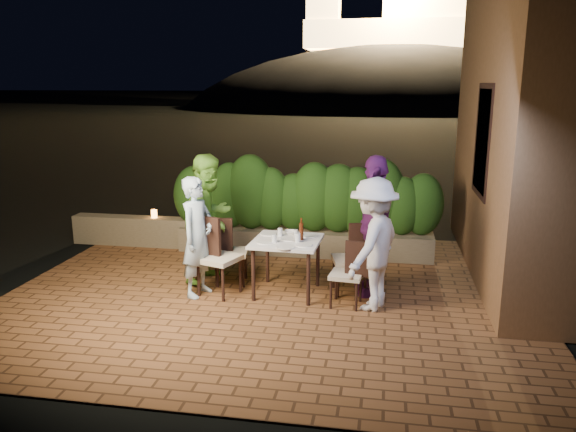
% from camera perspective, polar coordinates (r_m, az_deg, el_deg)
% --- Properties ---
extents(ground, '(400.00, 400.00, 0.00)m').
position_cam_1_polar(ground, '(7.32, -2.60, -9.09)').
color(ground, black).
rests_on(ground, ground).
extents(terrace_floor, '(7.00, 6.00, 0.15)m').
position_cam_1_polar(terrace_floor, '(7.79, -1.79, -8.08)').
color(terrace_floor, brown).
rests_on(terrace_floor, ground).
extents(building_wall, '(1.60, 5.00, 5.00)m').
position_cam_1_polar(building_wall, '(8.86, 24.15, 10.45)').
color(building_wall, brown).
rests_on(building_wall, ground).
extents(window_pane, '(0.08, 1.00, 1.40)m').
position_cam_1_polar(window_pane, '(8.24, 19.35, 7.23)').
color(window_pane, black).
rests_on(window_pane, building_wall).
extents(window_frame, '(0.06, 1.15, 1.55)m').
position_cam_1_polar(window_frame, '(8.24, 19.28, 7.23)').
color(window_frame, black).
rests_on(window_frame, building_wall).
extents(planter, '(4.20, 0.55, 0.40)m').
position_cam_1_polar(planter, '(9.35, 1.64, -2.62)').
color(planter, brown).
rests_on(planter, ground).
extents(hedge, '(4.00, 0.70, 1.10)m').
position_cam_1_polar(hedge, '(9.18, 1.67, 1.89)').
color(hedge, '#1F4412').
rests_on(hedge, planter).
extents(parapet, '(2.20, 0.30, 0.50)m').
position_cam_1_polar(parapet, '(10.20, -15.28, -1.45)').
color(parapet, brown).
rests_on(parapet, ground).
extents(hill, '(52.00, 40.00, 22.00)m').
position_cam_1_polar(hill, '(66.95, 10.44, 7.33)').
color(hill, black).
rests_on(hill, ground).
extents(fortress, '(26.00, 8.00, 8.00)m').
position_cam_1_polar(fortress, '(67.05, 10.99, 19.75)').
color(fortress, '#FFCC7A').
rests_on(fortress, hill).
extents(dining_table, '(0.92, 0.92, 0.75)m').
position_cam_1_polar(dining_table, '(7.55, -0.13, -5.16)').
color(dining_table, white).
rests_on(dining_table, ground).
extents(plate_nw, '(0.21, 0.21, 0.01)m').
position_cam_1_polar(plate_nw, '(7.31, -2.36, -2.68)').
color(plate_nw, white).
rests_on(plate_nw, dining_table).
extents(plate_sw, '(0.22, 0.22, 0.01)m').
position_cam_1_polar(plate_sw, '(7.70, -1.99, -1.84)').
color(plate_sw, white).
rests_on(plate_sw, dining_table).
extents(plate_ne, '(0.22, 0.22, 0.01)m').
position_cam_1_polar(plate_ne, '(7.18, 1.60, -2.96)').
color(plate_ne, white).
rests_on(plate_ne, dining_table).
extents(plate_se, '(0.23, 0.23, 0.01)m').
position_cam_1_polar(plate_se, '(7.62, 2.17, -2.00)').
color(plate_se, white).
rests_on(plate_se, dining_table).
extents(plate_centre, '(0.23, 0.23, 0.01)m').
position_cam_1_polar(plate_centre, '(7.46, 0.05, -2.34)').
color(plate_centre, white).
rests_on(plate_centre, dining_table).
extents(plate_front, '(0.24, 0.24, 0.01)m').
position_cam_1_polar(plate_front, '(7.09, -0.25, -3.17)').
color(plate_front, white).
rests_on(plate_front, dining_table).
extents(glass_nw, '(0.06, 0.06, 0.11)m').
position_cam_1_polar(glass_nw, '(7.30, -1.41, -2.30)').
color(glass_nw, silver).
rests_on(glass_nw, dining_table).
extents(glass_sw, '(0.06, 0.06, 0.11)m').
position_cam_1_polar(glass_sw, '(7.60, -0.81, -1.65)').
color(glass_sw, silver).
rests_on(glass_sw, dining_table).
extents(glass_ne, '(0.07, 0.07, 0.12)m').
position_cam_1_polar(glass_ne, '(7.30, 0.99, -2.23)').
color(glass_ne, silver).
rests_on(glass_ne, dining_table).
extents(glass_se, '(0.06, 0.06, 0.10)m').
position_cam_1_polar(glass_se, '(7.56, 0.80, -1.77)').
color(glass_se, silver).
rests_on(glass_se, dining_table).
extents(beer_bottle, '(0.06, 0.06, 0.30)m').
position_cam_1_polar(beer_bottle, '(7.40, 1.36, -1.33)').
color(beer_bottle, '#461C0B').
rests_on(beer_bottle, dining_table).
extents(bowl, '(0.20, 0.20, 0.04)m').
position_cam_1_polar(bowl, '(7.73, 0.29, -1.65)').
color(bowl, white).
rests_on(bowl, dining_table).
extents(chair_left_front, '(0.62, 0.62, 1.05)m').
position_cam_1_polar(chair_left_front, '(7.53, -7.03, -4.11)').
color(chair_left_front, black).
rests_on(chair_left_front, ground).
extents(chair_left_back, '(0.50, 0.50, 0.95)m').
position_cam_1_polar(chair_left_back, '(7.94, -5.75, -3.55)').
color(chair_left_back, black).
rests_on(chair_left_back, ground).
extents(chair_right_front, '(0.44, 0.44, 0.86)m').
position_cam_1_polar(chair_right_front, '(7.17, 5.94, -5.81)').
color(chair_right_front, black).
rests_on(chair_right_front, ground).
extents(chair_right_back, '(0.54, 0.54, 0.96)m').
position_cam_1_polar(chair_right_back, '(7.60, 6.29, -4.28)').
color(chair_right_back, black).
rests_on(chair_right_back, ground).
extents(diner_blue, '(0.53, 0.67, 1.60)m').
position_cam_1_polar(diner_blue, '(7.48, -9.18, -2.10)').
color(diner_blue, '#A8C7D8').
rests_on(diner_blue, ground).
extents(diner_green, '(0.94, 1.06, 1.82)m').
position_cam_1_polar(diner_green, '(8.01, -7.92, -0.21)').
color(diner_green, '#70B739').
rests_on(diner_green, ground).
extents(diner_white, '(0.99, 1.23, 1.67)m').
position_cam_1_polar(diner_white, '(7.01, 8.65, -2.86)').
color(diner_white, silver).
rests_on(diner_white, ground).
extents(diner_purple, '(0.68, 1.17, 1.88)m').
position_cam_1_polar(diner_purple, '(7.50, 8.79, -0.96)').
color(diner_purple, '#642369').
rests_on(diner_purple, ground).
extents(parapet_lamp, '(0.10, 0.10, 0.14)m').
position_cam_1_polar(parapet_lamp, '(9.97, -13.45, 0.22)').
color(parapet_lamp, orange).
rests_on(parapet_lamp, parapet).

